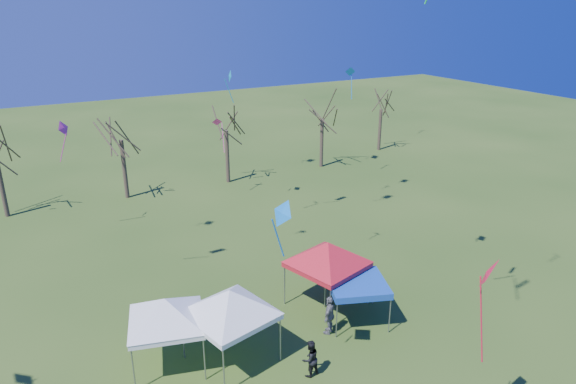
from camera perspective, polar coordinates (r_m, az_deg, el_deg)
name	(u,v)px	position (r m, az deg, el deg)	size (l,w,h in m)	color
ground	(315,370)	(22.63, 3.00, -19.18)	(140.00, 140.00, 0.00)	#2C4D18
tree_2	(119,119)	(40.59, -18.31, 7.76)	(3.71, 3.71, 8.18)	#3D2D21
tree_3	(225,111)	(42.57, -6.97, 8.88)	(3.59, 3.59, 7.91)	#3D2D21
tree_4	(323,102)	(46.73, 3.86, 9.97)	(3.58, 3.58, 7.89)	#3D2D21
tree_5	(382,95)	(53.26, 10.41, 10.60)	(3.39, 3.39, 7.46)	#3D2D21
tent_white_west	(165,303)	(21.83, -13.53, -11.93)	(4.00, 4.00, 3.65)	gray
tent_white_mid	(230,295)	(21.50, -6.51, -11.33)	(4.30, 4.30, 3.91)	gray
tent_red	(328,247)	(25.17, 4.46, -6.08)	(4.35, 4.35, 4.00)	gray
tent_blue	(357,284)	(24.73, 7.68, -10.14)	(3.43, 3.43, 2.10)	gray
person_dark	(310,359)	(21.90, 2.47, -18.00)	(0.79, 0.61, 1.62)	black
person_grey	(330,315)	(24.22, 4.64, -13.46)	(1.11, 0.46, 1.90)	slate
kite_12	(350,72)	(42.46, 6.93, 13.06)	(0.91, 0.65, 2.60)	#1580E5
kite_19	(229,77)	(35.64, -6.53, 12.59)	(0.60, 0.86, 2.29)	#0B89AE
kite_1	(282,214)	(17.64, -0.71, -2.44)	(0.68, 1.08, 2.30)	blue
kite_5	(487,274)	(16.42, 21.28, -8.49)	(1.29, 1.06, 3.82)	red
kite_13	(64,129)	(34.66, -23.66, 6.45)	(1.00, 1.03, 2.58)	#D52F92
kite_22	(217,123)	(39.25, -7.84, 7.59)	(0.96, 0.86, 2.67)	#F93797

